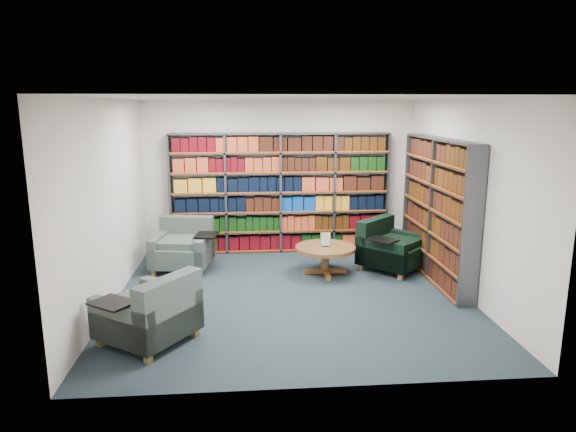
{
  "coord_description": "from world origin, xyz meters",
  "views": [
    {
      "loc": [
        -0.63,
        -7.01,
        2.71
      ],
      "look_at": [
        0.0,
        0.6,
        1.05
      ],
      "focal_mm": 32.0,
      "sensor_mm": 36.0,
      "label": 1
    }
  ],
  "objects": [
    {
      "name": "coffee_table",
      "position": [
        0.64,
        0.93,
        0.37
      ],
      "size": [
        0.98,
        0.98,
        0.69
      ],
      "color": "brown",
      "rests_on": "ground"
    },
    {
      "name": "chair_teal_front",
      "position": [
        -1.73,
        -1.38,
        0.34
      ],
      "size": [
        1.28,
        1.28,
        0.84
      ],
      "color": "#072A3D",
      "rests_on": "ground"
    },
    {
      "name": "room_shell",
      "position": [
        0.0,
        0.0,
        1.4
      ],
      "size": [
        5.02,
        5.02,
        2.82
      ],
      "color": "#1D2731",
      "rests_on": "ground"
    },
    {
      "name": "bookshelf_right",
      "position": [
        2.34,
        0.6,
        1.1
      ],
      "size": [
        0.28,
        2.5,
        2.2
      ],
      "color": "#47494F",
      "rests_on": "ground"
    },
    {
      "name": "bookshelf_back",
      "position": [
        0.0,
        2.34,
        1.1
      ],
      "size": [
        4.0,
        0.28,
        2.2
      ],
      "color": "#47494F",
      "rests_on": "ground"
    },
    {
      "name": "chair_green_right",
      "position": [
        1.74,
        1.13,
        0.33
      ],
      "size": [
        1.28,
        1.28,
        0.83
      ],
      "color": "black",
      "rests_on": "ground"
    },
    {
      "name": "chair_teal_left",
      "position": [
        -1.7,
        1.47,
        0.34
      ],
      "size": [
        1.15,
        1.04,
        0.83
      ],
      "color": "#072A3D",
      "rests_on": "ground"
    }
  ]
}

